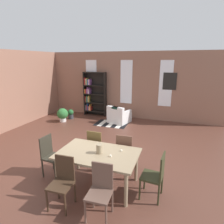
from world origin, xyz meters
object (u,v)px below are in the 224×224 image
(bookshelf_tall, at_px, (93,94))
(armchair_white, at_px, (119,116))
(dining_chair_head_right, at_px, (156,175))
(potted_plant_corner, at_px, (63,114))
(dining_chair_far_left, at_px, (96,146))
(vase_on_table, at_px, (99,149))
(dining_chair_far_right, at_px, (125,151))
(dining_chair_head_left, at_px, (51,154))
(dining_chair_near_left, at_px, (63,180))
(dining_table, at_px, (98,156))
(potted_plant_by_shelf, at_px, (71,114))
(dining_chair_near_right, at_px, (100,189))

(bookshelf_tall, xyz_separation_m, armchair_white, (1.53, -0.72, -0.78))
(dining_chair_head_right, distance_m, potted_plant_corner, 5.71)
(dining_chair_far_left, height_order, armchair_white, dining_chair_far_left)
(dining_chair_far_left, relative_size, potted_plant_corner, 1.57)
(potted_plant_corner, bearing_deg, vase_on_table, -47.21)
(dining_chair_far_right, height_order, dining_chair_head_left, same)
(dining_chair_far_left, xyz_separation_m, dining_chair_head_left, (-0.83, -0.75, 0.00))
(potted_plant_corner, bearing_deg, dining_chair_near_left, -56.27)
(dining_table, height_order, potted_plant_corner, dining_table)
(vase_on_table, relative_size, dining_chair_near_left, 0.21)
(vase_on_table, height_order, potted_plant_corner, vase_on_table)
(dining_table, height_order, dining_chair_near_left, dining_chair_near_left)
(dining_chair_head_left, relative_size, potted_plant_corner, 1.57)
(armchair_white, bearing_deg, bookshelf_tall, 154.90)
(dining_table, distance_m, dining_chair_head_left, 1.22)
(dining_table, xyz_separation_m, potted_plant_corner, (-3.26, 3.56, -0.35))
(dining_table, distance_m, bookshelf_tall, 5.57)
(vase_on_table, bearing_deg, potted_plant_by_shelf, 128.18)
(dining_chair_far_right, distance_m, dining_chair_head_left, 1.76)
(dining_chair_near_left, distance_m, dining_chair_head_left, 1.12)
(dining_chair_far_right, relative_size, potted_plant_corner, 1.57)
(dining_chair_head_right, bearing_deg, dining_chair_far_right, 137.63)
(bookshelf_tall, distance_m, potted_plant_corner, 1.82)
(potted_plant_corner, bearing_deg, dining_chair_near_right, -49.90)
(dining_chair_head_right, relative_size, dining_chair_near_right, 1.00)
(dining_table, bearing_deg, dining_chair_near_left, -116.82)
(dining_chair_head_left, relative_size, potted_plant_by_shelf, 2.15)
(dining_chair_near_left, distance_m, potted_plant_by_shelf, 5.57)
(dining_chair_far_left, relative_size, dining_chair_head_left, 1.00)
(bookshelf_tall, xyz_separation_m, potted_plant_corner, (-0.84, -1.45, -0.73))
(dining_chair_near_right, relative_size, dining_chair_near_left, 1.00)
(dining_chair_near_left, xyz_separation_m, potted_plant_corner, (-2.88, 4.31, -0.18))
(vase_on_table, relative_size, potted_plant_by_shelf, 0.44)
(vase_on_table, height_order, dining_chair_head_right, vase_on_table)
(dining_chair_head_left, bearing_deg, armchair_white, 85.69)
(dining_table, distance_m, dining_chair_far_right, 0.86)
(dining_table, distance_m, dining_chair_near_right, 0.86)
(dining_table, relative_size, dining_chair_head_left, 1.76)
(vase_on_table, bearing_deg, potted_plant_corner, 132.79)
(dining_chair_near_right, distance_m, potted_plant_corner, 5.63)
(dining_table, height_order, bookshelf_tall, bookshelf_tall)
(dining_chair_far_right, xyz_separation_m, potted_plant_corner, (-3.63, 2.80, -0.18))
(dining_table, distance_m, potted_plant_corner, 4.83)
(dining_chair_far_right, distance_m, dining_chair_far_left, 0.76)
(dining_chair_far_left, distance_m, dining_chair_near_right, 1.68)
(bookshelf_tall, bearing_deg, dining_chair_head_right, -54.07)
(vase_on_table, height_order, dining_chair_near_left, vase_on_table)
(dining_chair_near_right, bearing_deg, dining_table, 116.33)
(dining_chair_head_right, xyz_separation_m, dining_chair_near_right, (-0.84, -0.75, 0.00))
(dining_table, xyz_separation_m, potted_plant_by_shelf, (-3.16, 4.06, -0.45))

